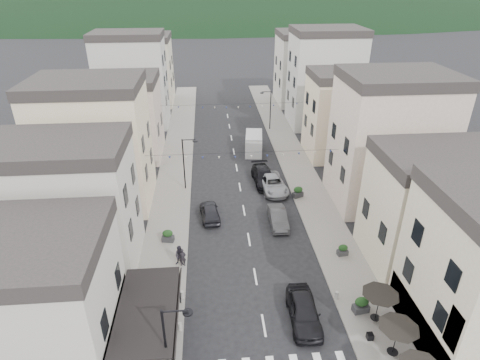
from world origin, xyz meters
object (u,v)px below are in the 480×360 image
at_px(parked_car_a, 304,311).
at_px(delivery_van, 254,143).
at_px(parked_car_c, 273,184).
at_px(parked_car_d, 264,176).
at_px(pedestrian_b, 180,256).
at_px(parked_car_e, 210,212).
at_px(pedestrian_a, 183,257).
at_px(parked_car_b, 278,218).

bearing_deg(parked_car_a, delivery_van, 91.76).
height_order(parked_car_c, parked_car_d, parked_car_d).
height_order(parked_car_a, pedestrian_b, pedestrian_b).
relative_size(parked_car_e, delivery_van, 0.76).
relative_size(delivery_van, pedestrian_b, 3.10).
bearing_deg(pedestrian_b, parked_car_c, 64.51).
bearing_deg(pedestrian_b, parked_car_d, 70.40).
relative_size(parked_car_a, pedestrian_a, 3.10).
relative_size(parked_car_b, delivery_van, 0.78).
bearing_deg(pedestrian_a, parked_car_d, 56.99).
height_order(delivery_van, pedestrian_a, delivery_van).
relative_size(parked_car_e, pedestrian_a, 2.66).
distance_m(parked_car_c, pedestrian_a, 15.46).
height_order(parked_car_b, delivery_van, delivery_van).
distance_m(parked_car_b, parked_car_d, 8.50).
relative_size(parked_car_d, parked_car_e, 1.31).
distance_m(parked_car_d, parked_car_e, 9.34).
xyz_separation_m(parked_car_e, pedestrian_a, (-2.33, -7.13, 0.19)).
relative_size(parked_car_a, delivery_van, 0.88).
bearing_deg(parked_car_e, parked_car_a, 108.46).
distance_m(parked_car_a, parked_car_d, 20.54).
xyz_separation_m(parked_car_a, pedestrian_a, (-8.60, 6.48, 0.07)).
xyz_separation_m(parked_car_c, delivery_van, (-0.88, 10.85, 0.50)).
xyz_separation_m(parked_car_d, pedestrian_a, (-8.60, -14.06, 0.11)).
bearing_deg(parked_car_d, pedestrian_b, -126.35).
distance_m(delivery_van, pedestrian_b, 24.62).
height_order(parked_car_b, parked_car_d, parked_car_d).
xyz_separation_m(parked_car_a, parked_car_e, (-6.27, 13.61, -0.12)).
bearing_deg(parked_car_b, delivery_van, 91.45).
height_order(parked_car_c, delivery_van, delivery_van).
relative_size(parked_car_e, pedestrian_b, 2.35).
distance_m(delivery_van, pedestrian_a, 24.66).
relative_size(parked_car_a, parked_car_b, 1.14).
bearing_deg(pedestrian_a, delivery_van, 68.31).
distance_m(parked_car_e, delivery_van, 17.17).
distance_m(parked_car_b, pedestrian_b, 10.54).
distance_m(parked_car_a, parked_car_c, 18.80).
relative_size(parked_car_a, parked_car_d, 0.89).
xyz_separation_m(parked_car_e, delivery_van, (6.16, 16.02, 0.55)).
relative_size(parked_car_b, parked_car_e, 1.03).
distance_m(parked_car_d, pedestrian_b, 16.49).
height_order(parked_car_e, pedestrian_b, pedestrian_b).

